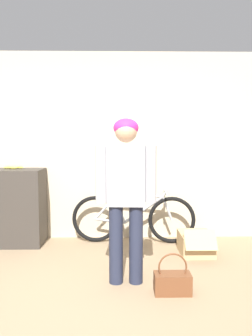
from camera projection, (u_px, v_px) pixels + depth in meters
The scene contains 8 objects.
ground_plane at pixel (82, 327), 2.46m from camera, with size 14.00×14.00×0.00m, color #937A5B.
wall_back at pixel (99, 146), 4.61m from camera, with size 8.00×0.07×2.60m.
side_shelf at pixel (10, 207), 4.36m from camera, with size 0.89×0.49×1.01m.
person at pixel (126, 187), 3.13m from camera, with size 0.58×0.23×1.60m.
bicycle at pixel (133, 218), 4.43m from camera, with size 1.67×0.46×0.71m.
banana at pixel (13, 167), 4.38m from camera, with size 0.28×0.08×0.04m.
handbag at pixel (173, 282), 2.98m from camera, with size 0.33×0.17×0.38m.
cardboard_box at pixel (196, 243), 4.02m from camera, with size 0.39×0.55×0.34m.
Camera 1 is at (0.29, -2.35, 1.41)m, focal length 35.00 mm.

